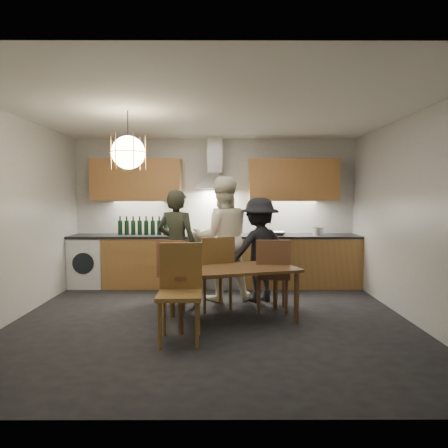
{
  "coord_description": "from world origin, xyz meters",
  "views": [
    {
      "loc": [
        0.14,
        -4.96,
        1.57
      ],
      "look_at": [
        0.16,
        0.4,
        1.2
      ],
      "focal_mm": 32.0,
      "sensor_mm": 36.0,
      "label": 1
    }
  ],
  "objects_px": {
    "dining_table": "(233,274)",
    "chair_back_left": "(175,269)",
    "person_right": "(259,250)",
    "person_left": "(177,246)",
    "person_mid": "(222,238)",
    "chair_front": "(180,285)",
    "stock_pot": "(318,231)",
    "wine_bottles": "(143,226)",
    "mixing_bowl": "(279,233)"
  },
  "relations": [
    {
      "from": "dining_table",
      "to": "chair_back_left",
      "type": "distance_m",
      "value": 0.93
    },
    {
      "from": "dining_table",
      "to": "person_right",
      "type": "bearing_deg",
      "value": 49.57
    },
    {
      "from": "person_left",
      "to": "person_mid",
      "type": "bearing_deg",
      "value": -153.56
    },
    {
      "from": "chair_back_left",
      "to": "chair_front",
      "type": "bearing_deg",
      "value": 121.87
    },
    {
      "from": "stock_pot",
      "to": "wine_bottles",
      "type": "bearing_deg",
      "value": 179.12
    },
    {
      "from": "person_mid",
      "to": "wine_bottles",
      "type": "relative_size",
      "value": 2.14
    },
    {
      "from": "wine_bottles",
      "to": "stock_pot",
      "type": "bearing_deg",
      "value": -0.88
    },
    {
      "from": "dining_table",
      "to": "chair_front",
      "type": "bearing_deg",
      "value": -147.87
    },
    {
      "from": "person_right",
      "to": "mixing_bowl",
      "type": "bearing_deg",
      "value": -136.69
    },
    {
      "from": "chair_back_left",
      "to": "wine_bottles",
      "type": "height_order",
      "value": "wine_bottles"
    },
    {
      "from": "mixing_bowl",
      "to": "person_mid",
      "type": "bearing_deg",
      "value": -139.11
    },
    {
      "from": "wine_bottles",
      "to": "chair_front",
      "type": "bearing_deg",
      "value": -70.49
    },
    {
      "from": "dining_table",
      "to": "person_mid",
      "type": "bearing_deg",
      "value": 81.95
    },
    {
      "from": "dining_table",
      "to": "mixing_bowl",
      "type": "distance_m",
      "value": 2.08
    },
    {
      "from": "chair_front",
      "to": "wine_bottles",
      "type": "height_order",
      "value": "wine_bottles"
    },
    {
      "from": "person_mid",
      "to": "wine_bottles",
      "type": "bearing_deg",
      "value": -44.48
    },
    {
      "from": "chair_front",
      "to": "person_right",
      "type": "height_order",
      "value": "person_right"
    },
    {
      "from": "person_left",
      "to": "wine_bottles",
      "type": "height_order",
      "value": "person_left"
    },
    {
      "from": "mixing_bowl",
      "to": "person_left",
      "type": "bearing_deg",
      "value": -149.91
    },
    {
      "from": "person_right",
      "to": "dining_table",
      "type": "bearing_deg",
      "value": 42.4
    },
    {
      "from": "person_left",
      "to": "dining_table",
      "type": "bearing_deg",
      "value": 148.83
    },
    {
      "from": "chair_back_left",
      "to": "person_left",
      "type": "bearing_deg",
      "value": -64.31
    },
    {
      "from": "chair_front",
      "to": "stock_pot",
      "type": "height_order",
      "value": "chair_front"
    },
    {
      "from": "person_mid",
      "to": "mixing_bowl",
      "type": "bearing_deg",
      "value": -149.55
    },
    {
      "from": "chair_front",
      "to": "person_right",
      "type": "distance_m",
      "value": 1.88
    },
    {
      "from": "person_mid",
      "to": "wine_bottles",
      "type": "xyz_separation_m",
      "value": [
        -1.39,
        0.94,
        0.13
      ]
    },
    {
      "from": "person_right",
      "to": "chair_front",
      "type": "bearing_deg",
      "value": 34.19
    },
    {
      "from": "person_mid",
      "to": "stock_pot",
      "type": "xyz_separation_m",
      "value": [
        1.67,
        0.89,
        0.03
      ]
    },
    {
      "from": "chair_back_left",
      "to": "mixing_bowl",
      "type": "bearing_deg",
      "value": -117.34
    },
    {
      "from": "dining_table",
      "to": "mixing_bowl",
      "type": "height_order",
      "value": "mixing_bowl"
    },
    {
      "from": "person_right",
      "to": "person_mid",
      "type": "bearing_deg",
      "value": -34.68
    },
    {
      "from": "mixing_bowl",
      "to": "stock_pot",
      "type": "bearing_deg",
      "value": 3.46
    },
    {
      "from": "person_left",
      "to": "person_mid",
      "type": "xyz_separation_m",
      "value": [
        0.68,
        0.11,
        0.1
      ]
    },
    {
      "from": "person_mid",
      "to": "chair_back_left",
      "type": "bearing_deg",
      "value": 29.1
    },
    {
      "from": "chair_back_left",
      "to": "wine_bottles",
      "type": "distance_m",
      "value": 1.72
    },
    {
      "from": "dining_table",
      "to": "chair_front",
      "type": "xyz_separation_m",
      "value": [
        -0.6,
        -0.66,
        0.01
      ]
    },
    {
      "from": "person_mid",
      "to": "person_right",
      "type": "height_order",
      "value": "person_mid"
    },
    {
      "from": "dining_table",
      "to": "person_right",
      "type": "xyz_separation_m",
      "value": [
        0.42,
        0.91,
        0.18
      ]
    },
    {
      "from": "person_left",
      "to": "person_right",
      "type": "distance_m",
      "value": 1.23
    },
    {
      "from": "person_right",
      "to": "mixing_bowl",
      "type": "height_order",
      "value": "person_right"
    },
    {
      "from": "chair_back_left",
      "to": "person_left",
      "type": "xyz_separation_m",
      "value": [
        -0.03,
        0.43,
        0.28
      ]
    },
    {
      "from": "chair_back_left",
      "to": "person_left",
      "type": "distance_m",
      "value": 0.51
    },
    {
      "from": "dining_table",
      "to": "person_right",
      "type": "relative_size",
      "value": 1.13
    },
    {
      "from": "person_left",
      "to": "wine_bottles",
      "type": "bearing_deg",
      "value": -38.74
    },
    {
      "from": "wine_bottles",
      "to": "chair_back_left",
      "type": "bearing_deg",
      "value": -63.45
    },
    {
      "from": "person_mid",
      "to": "person_right",
      "type": "xyz_separation_m",
      "value": [
        0.56,
        -0.12,
        -0.16
      ]
    },
    {
      "from": "chair_front",
      "to": "mixing_bowl",
      "type": "distance_m",
      "value": 2.93
    },
    {
      "from": "dining_table",
      "to": "stock_pot",
      "type": "xyz_separation_m",
      "value": [
        1.53,
        1.92,
        0.37
      ]
    },
    {
      "from": "person_mid",
      "to": "stock_pot",
      "type": "height_order",
      "value": "person_mid"
    },
    {
      "from": "dining_table",
      "to": "person_left",
      "type": "xyz_separation_m",
      "value": [
        -0.82,
        0.92,
        0.24
      ]
    }
  ]
}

